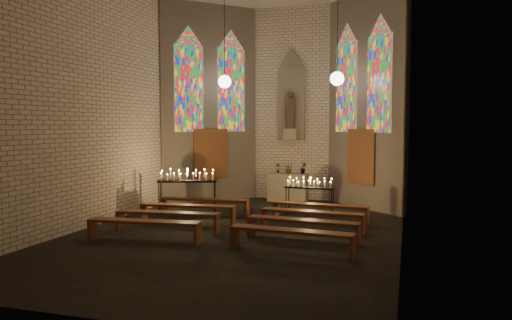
% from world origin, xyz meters
% --- Properties ---
extents(floor, '(12.00, 12.00, 0.00)m').
position_xyz_m(floor, '(0.00, 0.00, 0.00)').
color(floor, black).
rests_on(floor, ground).
extents(room, '(8.22, 12.43, 7.00)m').
position_xyz_m(room, '(-0.00, 3.37, 3.72)').
color(room, '#F4E4CD').
rests_on(room, ground).
extents(altar, '(1.40, 0.60, 1.00)m').
position_xyz_m(altar, '(0.00, 5.45, 0.50)').
color(altar, '#B7B095').
rests_on(altar, ground).
extents(flower_vase_left, '(0.22, 0.19, 0.35)m').
position_xyz_m(flower_vase_left, '(-0.39, 5.51, 1.18)').
color(flower_vase_left, '#4C723F').
rests_on(flower_vase_left, altar).
extents(flower_vase_center, '(0.42, 0.40, 0.37)m').
position_xyz_m(flower_vase_center, '(0.03, 5.47, 1.19)').
color(flower_vase_center, '#4C723F').
rests_on(flower_vase_center, altar).
extents(flower_vase_right, '(0.26, 0.24, 0.40)m').
position_xyz_m(flower_vase_right, '(0.54, 5.55, 1.20)').
color(flower_vase_right, '#4C723F').
rests_on(flower_vase_right, altar).
extents(aisle_flower_pot, '(0.26, 0.26, 0.40)m').
position_xyz_m(aisle_flower_pot, '(-0.10, 1.53, 0.20)').
color(aisle_flower_pot, '#4C723F').
rests_on(aisle_flower_pot, ground).
extents(votive_stand_left, '(1.82, 0.99, 1.31)m').
position_xyz_m(votive_stand_left, '(-2.33, 1.96, 1.12)').
color(votive_stand_left, black).
rests_on(votive_stand_left, ground).
extents(votive_stand_right, '(1.50, 0.46, 1.09)m').
position_xyz_m(votive_stand_right, '(1.29, 2.79, 0.93)').
color(votive_stand_right, black).
rests_on(votive_stand_right, ground).
extents(pew_left_0, '(2.72, 0.61, 0.52)m').
position_xyz_m(pew_left_0, '(-1.76, 1.92, 0.42)').
color(pew_left_0, brown).
rests_on(pew_left_0, ground).
extents(pew_right_0, '(2.72, 0.61, 0.52)m').
position_xyz_m(pew_right_0, '(1.76, 1.92, 0.42)').
color(pew_right_0, brown).
rests_on(pew_right_0, ground).
extents(pew_left_1, '(2.72, 0.61, 0.52)m').
position_xyz_m(pew_left_1, '(-1.76, 0.72, 0.42)').
color(pew_left_1, brown).
rests_on(pew_left_1, ground).
extents(pew_right_1, '(2.72, 0.61, 0.52)m').
position_xyz_m(pew_right_1, '(1.76, 0.72, 0.42)').
color(pew_right_1, brown).
rests_on(pew_right_1, ground).
extents(pew_left_2, '(2.72, 0.61, 0.52)m').
position_xyz_m(pew_left_2, '(-1.76, -0.48, 0.42)').
color(pew_left_2, brown).
rests_on(pew_left_2, ground).
extents(pew_right_2, '(2.72, 0.61, 0.52)m').
position_xyz_m(pew_right_2, '(1.76, -0.48, 0.42)').
color(pew_right_2, brown).
rests_on(pew_right_2, ground).
extents(pew_left_3, '(2.72, 0.61, 0.52)m').
position_xyz_m(pew_left_3, '(-1.76, -1.68, 0.42)').
color(pew_left_3, brown).
rests_on(pew_left_3, ground).
extents(pew_right_3, '(2.72, 0.61, 0.52)m').
position_xyz_m(pew_right_3, '(1.76, -1.68, 0.42)').
color(pew_right_3, brown).
rests_on(pew_right_3, ground).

